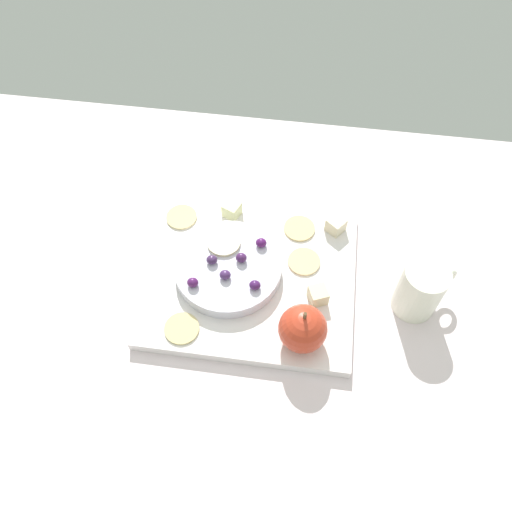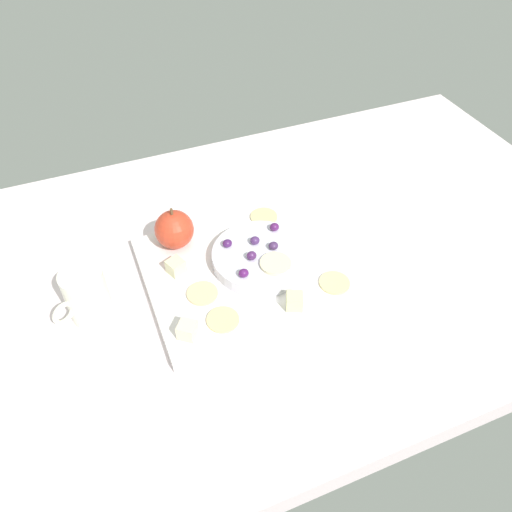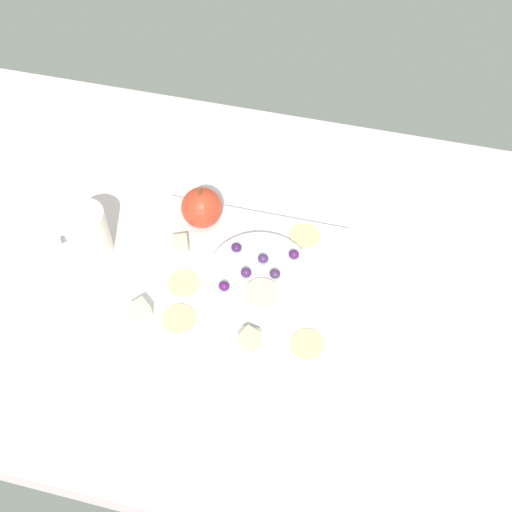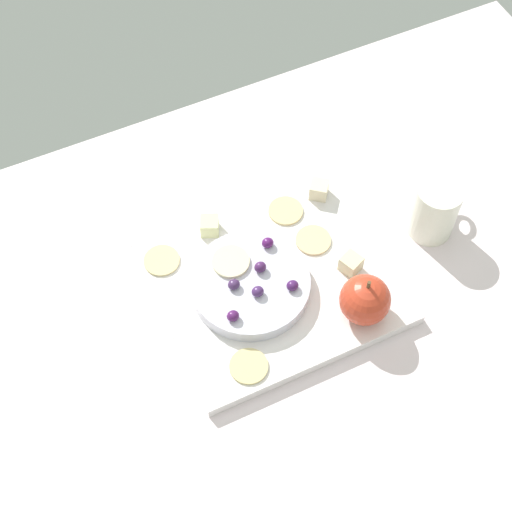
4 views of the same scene
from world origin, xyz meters
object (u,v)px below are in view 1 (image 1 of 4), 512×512
at_px(cracker_2, 304,262).
at_px(cup, 421,289).
at_px(cheese_cube_2, 230,209).
at_px(cracker_0, 182,328).
at_px(apple_whole, 303,329).
at_px(serving_dish, 228,268).
at_px(platter, 252,276).
at_px(cracker_1, 299,228).
at_px(cracker_3, 182,217).
at_px(cheese_cube_1, 318,295).
at_px(grape_5, 193,282).
at_px(apple_slice_0, 224,242).
at_px(grape_4, 261,243).
at_px(grape_3, 241,258).
at_px(grape_0, 255,285).
at_px(cheese_cube_0, 336,225).
at_px(grape_1, 212,260).
at_px(grape_2, 225,277).

distance_m(cracker_2, cup, 0.18).
relative_size(cheese_cube_2, cracker_0, 0.51).
bearing_deg(apple_whole, serving_dish, 141.21).
height_order(platter, cheese_cube_2, cheese_cube_2).
distance_m(cracker_1, cracker_3, 0.20).
xyz_separation_m(serving_dish, cheese_cube_1, (0.14, -0.03, 0.00)).
bearing_deg(platter, grape_5, -150.23).
bearing_deg(cheese_cube_1, platter, 162.29).
relative_size(grape_5, apple_slice_0, 0.32).
relative_size(cheese_cube_2, grape_4, 1.53).
relative_size(cheese_cube_1, grape_4, 1.53).
bearing_deg(grape_3, cheese_cube_2, 108.29).
height_order(cheese_cube_2, grape_0, grape_0).
relative_size(cheese_cube_0, grape_1, 1.53).
height_order(cracker_0, cracker_1, same).
distance_m(grape_1, grape_3, 0.05).
distance_m(cracker_1, cup, 0.22).
relative_size(cheese_cube_2, grape_3, 1.53).
relative_size(cracker_0, grape_3, 3.03).
bearing_deg(grape_1, platter, 3.03).
relative_size(apple_whole, grape_5, 4.09).
xyz_separation_m(grape_2, cup, (0.30, 0.02, -0.00)).
height_order(cheese_cube_2, cup, cup).
bearing_deg(cracker_1, grape_0, -112.96).
xyz_separation_m(apple_whole, grape_0, (-0.08, 0.06, -0.01)).
distance_m(platter, grape_2, 0.06).
distance_m(platter, cheese_cube_2, 0.13).
relative_size(cracker_1, cracker_3, 1.00).
relative_size(grape_1, grape_2, 1.00).
bearing_deg(platter, grape_2, -139.38).
relative_size(grape_5, cup, 0.18).
distance_m(apple_whole, grape_3, 0.15).
bearing_deg(grape_0, apple_whole, -39.75).
bearing_deg(grape_5, cheese_cube_1, 4.02).
distance_m(cheese_cube_0, grape_0, 0.18).
distance_m(grape_1, cup, 0.32).
bearing_deg(cracker_0, cracker_2, 39.84).
distance_m(cheese_cube_2, grape_0, 0.16).
bearing_deg(grape_1, cracker_3, 126.97).
xyz_separation_m(serving_dish, grape_5, (-0.05, -0.04, 0.02)).
height_order(grape_0, grape_1, same).
bearing_deg(grape_3, cracker_2, 14.09).
bearing_deg(apple_whole, cheese_cube_0, 79.25).
height_order(serving_dish, grape_0, grape_0).
height_order(platter, cracker_2, cracker_2).
bearing_deg(apple_slice_0, grape_3, -41.90).
distance_m(apple_whole, cheese_cube_0, 0.21).
height_order(cracker_1, grape_2, grape_2).
distance_m(serving_dish, apple_slice_0, 0.04).
relative_size(serving_dish, grape_1, 9.80).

